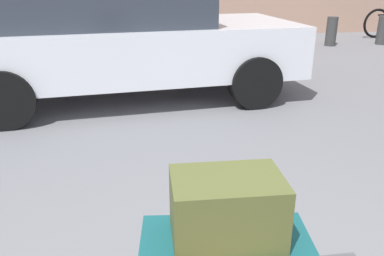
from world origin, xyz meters
TOP-DOWN VIEW (x-y plane):
  - duffel_bag_olive_topmost_pile at (-0.02, 0.17)m, footprint 0.41×0.28m
  - parked_car at (-0.44, 4.23)m, footprint 4.47×2.28m
  - bollard_kerb_near at (2.73, 7.59)m, footprint 0.24×0.24m
  - bollard_kerb_mid at (4.11, 7.59)m, footprint 0.24×0.24m
  - bollard_kerb_far at (5.36, 7.59)m, footprint 0.24×0.24m

SIDE VIEW (x-z plane):
  - bollard_kerb_near at x=2.73m, z-range 0.00..0.64m
  - bollard_kerb_mid at x=4.11m, z-range 0.00..0.64m
  - bollard_kerb_far at x=5.36m, z-range 0.00..0.64m
  - parked_car at x=-0.44m, z-range 0.05..1.47m
  - duffel_bag_olive_topmost_pile at x=-0.02m, z-range 0.65..0.90m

